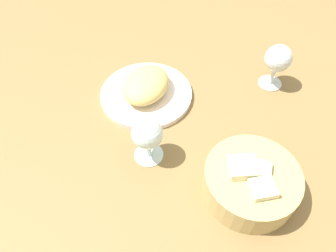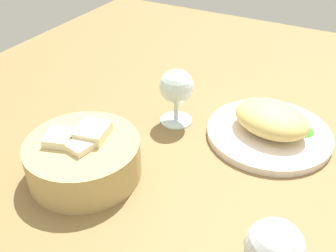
{
  "view_description": "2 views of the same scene",
  "coord_description": "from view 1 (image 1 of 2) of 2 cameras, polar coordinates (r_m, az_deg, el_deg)",
  "views": [
    {
      "loc": [
        49.92,
        5.31,
        58.41
      ],
      "look_at": [
        6.27,
        -0.26,
        4.03
      ],
      "focal_mm": 33.38,
      "sensor_mm": 36.0,
      "label": 1
    },
    {
      "loc": [
        -17.87,
        54.54,
        44.11
      ],
      "look_at": [
        10.06,
        2.94,
        3.42
      ],
      "focal_mm": 41.39,
      "sensor_mm": 36.0,
      "label": 2
    }
  ],
  "objects": [
    {
      "name": "ground_plane",
      "position": [
        0.78,
        0.78,
        1.21
      ],
      "size": [
        140.0,
        140.0,
        2.0
      ],
      "primitive_type": "cube",
      "color": "olive"
    },
    {
      "name": "lettuce_garnish",
      "position": [
        0.85,
        -5.24,
        9.2
      ],
      "size": [
        4.6,
        4.6,
        1.14
      ],
      "primitive_type": "cone",
      "color": "#418429",
      "rests_on": "plate"
    },
    {
      "name": "bread_basket",
      "position": [
        0.65,
        14.82,
        -9.83
      ],
      "size": [
        18.79,
        18.79,
        8.47
      ],
      "color": "tan",
      "rests_on": "ground_plane"
    },
    {
      "name": "plate",
      "position": [
        0.82,
        -3.97,
        5.81
      ],
      "size": [
        23.56,
        23.56,
        1.4
      ],
      "primitive_type": "cylinder",
      "color": "white",
      "rests_on": "ground_plane"
    },
    {
      "name": "omelette",
      "position": [
        0.79,
        -4.1,
        7.54
      ],
      "size": [
        16.84,
        14.51,
        5.38
      ],
      "primitive_type": "ellipsoid",
      "rotation": [
        0.0,
        0.0,
        -0.27
      ],
      "color": "#D4B968",
      "rests_on": "plate"
    },
    {
      "name": "wine_glass_near",
      "position": [
        0.64,
        -3.8,
        -1.68
      ],
      "size": [
        6.72,
        6.72,
        11.36
      ],
      "color": "silver",
      "rests_on": "ground_plane"
    },
    {
      "name": "wine_glass_far",
      "position": [
        0.85,
        19.4,
        11.28
      ],
      "size": [
        6.84,
        6.84,
        12.03
      ],
      "color": "silver",
      "rests_on": "ground_plane"
    }
  ]
}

